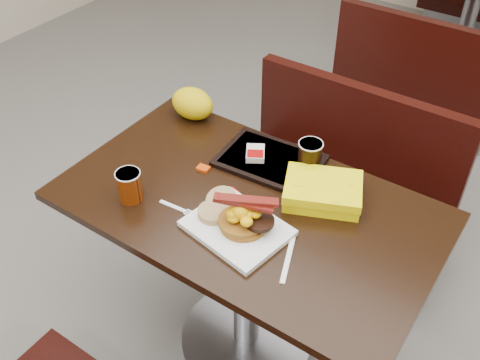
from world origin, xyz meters
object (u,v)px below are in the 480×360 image
Objects in this scene: bench_far_s at (430,68)px; pancake_stack at (244,223)px; table_far at (467,23)px; paper_bag at (193,103)px; fork at (173,206)px; clamshell at (323,191)px; bench_near_n at (335,179)px; coffee_cup_far at (310,156)px; table_near at (247,279)px; platter at (237,228)px; hashbrown_sleeve_left at (255,153)px; knife at (288,260)px; tray at (270,160)px; coffee_cup_near at (130,186)px.

pancake_stack is (0.06, -2.01, 0.42)m from bench_far_s.
pancake_stack is at bearing -88.81° from table_far.
paper_bag is at bearing -100.86° from table_far.
clamshell is at bearing 34.37° from fork.
bench_near_n is 0.72m from clamshell.
clamshell is at bearing -42.39° from coffee_cup_far.
table_near is 7.04× the size of paper_bag.
coffee_cup_far is at bearing -79.65° from bench_near_n.
hashbrown_sleeve_left is at bearing 123.91° from platter.
table_far is 2.40m from coffee_cup_far.
clamshell reaches higher than bench_near_n.
platter is 0.63m from paper_bag.
knife is 0.29m from clamshell.
table_far reaches higher than bench_far_s.
coffee_cup_far reaches higher than clamshell.
platter is 0.30m from clamshell.
bench_near_n is 3.46× the size of platter.
knife is 0.45m from tray.
table_near is 8.52× the size of pancake_stack.
table_near is 0.51m from coffee_cup_far.
pancake_stack is 0.34m from hashbrown_sleeve_left.
table_far reaches higher than bench_near_n.
coffee_cup_far reaches higher than platter.
table_far is 1.20× the size of bench_far_s.
platter is at bearing -71.18° from table_near.
hashbrown_sleeve_left is at bearing -167.39° from coffee_cup_far.
bench_far_s is at bearing 90.00° from bench_near_n.
tray is at bearing -91.75° from bench_far_s.
coffee_cup_far reaches higher than bench_far_s.
platter is 0.84× the size of tray.
fork is (-0.23, -0.03, -0.01)m from platter.
coffee_cup_far is (0.04, 0.36, 0.06)m from platter.
table_far is 4.15× the size of platter.
table_far is at bearing 83.50° from coffee_cup_near.
bench_near_n is 0.66m from hashbrown_sleeve_left.
knife is at bearing -69.20° from coffee_cup_far.
table_near is 11.35× the size of coffee_cup_far.
coffee_cup_far reaches higher than fork.
table_far is at bearing 164.24° from knife.
paper_bag is at bearing 174.86° from coffee_cup_far.
table_near is at bearing -164.89° from clamshell.
pancake_stack is 0.41× the size of tray.
platter is 0.35m from tray.
bench_near_n and bench_far_s have the same top height.
pancake_stack is 0.25m from fork.
fork is at bearing -124.72° from coffee_cup_far.
coffee_cup_near is at bearing -132.89° from coffee_cup_far.
platter is at bearing -97.01° from hashbrown_sleeve_left.
paper_bag is (-0.39, 0.07, 0.05)m from tray.
pancake_stack is at bearing -119.72° from knife.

